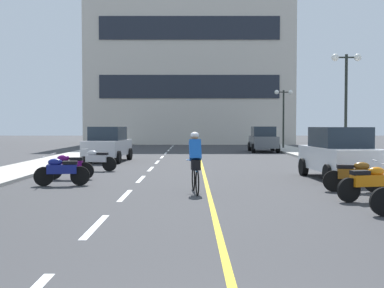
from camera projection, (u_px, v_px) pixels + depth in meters
name	position (u px, v px, depth m)	size (l,w,h in m)	color
ground_plane	(197.00, 164.00, 23.99)	(140.00, 140.00, 0.00)	#38383A
curb_left	(67.00, 158.00, 26.99)	(2.40, 72.00, 0.12)	#B7B2A8
curb_right	(326.00, 158.00, 26.98)	(2.40, 72.00, 0.12)	#B7B2A8
lane_dash_1	(96.00, 226.00, 9.00)	(0.14, 2.20, 0.01)	silver
lane_dash_2	(126.00, 195.00, 13.00)	(0.14, 2.20, 0.01)	silver
lane_dash_3	(141.00, 179.00, 17.00)	(0.14, 2.20, 0.01)	silver
lane_dash_4	(151.00, 169.00, 20.99)	(0.14, 2.20, 0.01)	silver
lane_dash_5	(158.00, 162.00, 24.99)	(0.14, 2.20, 0.01)	silver
lane_dash_6	(163.00, 157.00, 28.99)	(0.14, 2.20, 0.01)	silver
lane_dash_7	(166.00, 153.00, 32.99)	(0.14, 2.20, 0.01)	silver
lane_dash_8	(169.00, 150.00, 36.98)	(0.14, 2.20, 0.01)	silver
lane_dash_9	(171.00, 148.00, 40.98)	(0.14, 2.20, 0.01)	silver
lane_dash_10	(173.00, 146.00, 44.98)	(0.14, 2.20, 0.01)	silver
lane_dash_11	(175.00, 144.00, 48.97)	(0.14, 2.20, 0.01)	silver
centre_line_yellow	(201.00, 159.00, 26.99)	(0.12, 66.00, 0.01)	gold
office_building	(190.00, 55.00, 52.31)	(21.07, 9.51, 19.08)	beige
street_lamp_mid	(347.00, 83.00, 23.77)	(1.46, 0.36, 5.27)	black
street_lamp_far	(284.00, 105.00, 38.79)	(1.46, 0.36, 4.62)	black
parked_car_near	(340.00, 153.00, 16.87)	(2.11, 4.29, 1.82)	black
parked_car_mid	(109.00, 144.00, 25.42)	(2.17, 4.31, 1.82)	black
parked_car_far	(264.00, 139.00, 34.97)	(2.00, 4.24, 1.82)	black
motorcycle_4	(370.00, 182.00, 11.94)	(1.68, 0.67, 0.92)	black
motorcycle_5	(355.00, 175.00, 13.62)	(1.69, 0.61, 0.92)	black
motorcycle_6	(62.00, 171.00, 15.08)	(1.69, 0.60, 0.92)	black
motorcycle_7	(69.00, 166.00, 16.86)	(1.70, 0.60, 0.92)	black
motorcycle_8	(97.00, 160.00, 20.03)	(1.68, 0.64, 0.92)	black
cyclist_rider	(196.00, 161.00, 13.50)	(0.43, 1.77, 1.71)	black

